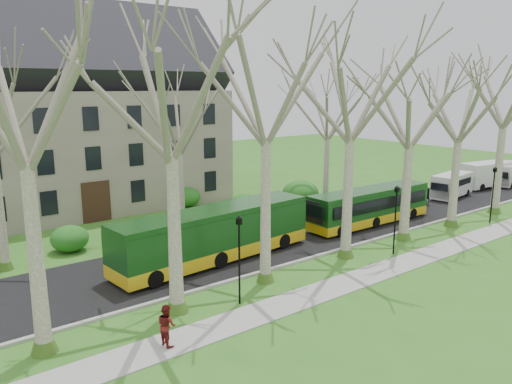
% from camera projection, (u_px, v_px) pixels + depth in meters
% --- Properties ---
extents(ground, '(120.00, 120.00, 0.00)m').
position_uv_depth(ground, '(314.00, 270.00, 28.72)').
color(ground, '#316B1E').
rests_on(ground, ground).
extents(sidewalk, '(70.00, 2.00, 0.06)m').
position_uv_depth(sidewalk, '(346.00, 283.00, 26.78)').
color(sidewalk, gray).
rests_on(sidewalk, ground).
extents(road, '(80.00, 8.00, 0.06)m').
position_uv_depth(road, '(256.00, 246.00, 32.97)').
color(road, black).
rests_on(road, ground).
extents(curb, '(80.00, 0.25, 0.14)m').
position_uv_depth(curb, '(296.00, 262.00, 29.87)').
color(curb, '#A5A39E').
rests_on(curb, ground).
extents(building, '(26.50, 12.20, 16.00)m').
position_uv_depth(building, '(65.00, 114.00, 42.02)').
color(building, slate).
rests_on(building, ground).
extents(tree_row_verge, '(49.00, 7.00, 14.00)m').
position_uv_depth(tree_row_verge, '(313.00, 149.00, 27.50)').
color(tree_row_verge, gray).
rests_on(tree_row_verge, ground).
extents(tree_row_far, '(33.00, 7.00, 12.00)m').
position_uv_depth(tree_row_far, '(193.00, 150.00, 35.19)').
color(tree_row_far, gray).
rests_on(tree_row_far, ground).
extents(lamp_row, '(36.22, 0.22, 4.30)m').
position_uv_depth(lamp_row, '(328.00, 231.00, 27.42)').
color(lamp_row, black).
rests_on(lamp_row, ground).
extents(hedges, '(30.60, 8.60, 2.00)m').
position_uv_depth(hedges, '(134.00, 217.00, 36.55)').
color(hedges, '#225919').
rests_on(hedges, ground).
extents(bus_lead, '(13.32, 3.81, 3.28)m').
position_uv_depth(bus_lead, '(215.00, 234.00, 29.95)').
color(bus_lead, '#123F14').
rests_on(bus_lead, road).
extents(bus_follow, '(11.23, 2.51, 2.80)m').
position_uv_depth(bus_follow, '(370.00, 206.00, 37.98)').
color(bus_follow, '#123F14').
rests_on(bus_follow, road).
extents(sedan, '(4.98, 3.32, 1.34)m').
position_uv_depth(sedan, '(414.00, 200.00, 43.06)').
color(sedan, silver).
rests_on(sedan, road).
extents(van_a, '(5.42, 2.62, 2.27)m').
position_uv_depth(van_a, '(452.00, 186.00, 46.98)').
color(van_a, silver).
rests_on(van_a, road).
extents(van_b, '(6.33, 3.19, 2.64)m').
position_uv_depth(van_b, '(487.00, 175.00, 51.57)').
color(van_b, silver).
rests_on(van_b, road).
extents(van_c, '(5.49, 2.69, 2.29)m').
position_uv_depth(van_c, '(508.00, 174.00, 53.04)').
color(van_c, silver).
rests_on(van_c, road).
extents(pedestrian_b, '(0.72, 0.89, 1.73)m').
position_uv_depth(pedestrian_b, '(167.00, 325.00, 20.19)').
color(pedestrian_b, maroon).
rests_on(pedestrian_b, sidewalk).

